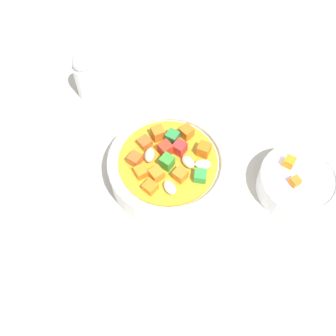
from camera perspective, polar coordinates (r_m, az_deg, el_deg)
name	(u,v)px	position (r cm, az deg, el deg)	size (l,w,h in cm)	color
ground_plane	(168,180)	(58.12, 0.00, -1.64)	(140.00, 140.00, 2.00)	#BAB2A0
soup_bowl_main	(168,167)	(55.03, 0.01, 0.19)	(16.21, 16.21, 5.95)	white
spoon	(80,241)	(53.85, -12.25, -10.02)	(13.51, 18.77, 0.90)	silver
side_bowl_small	(298,183)	(57.19, 17.77, -1.96)	(10.78, 10.78, 4.54)	white
pepper_shaker	(85,76)	(64.38, -11.55, 12.53)	(3.28, 3.28, 8.18)	silver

